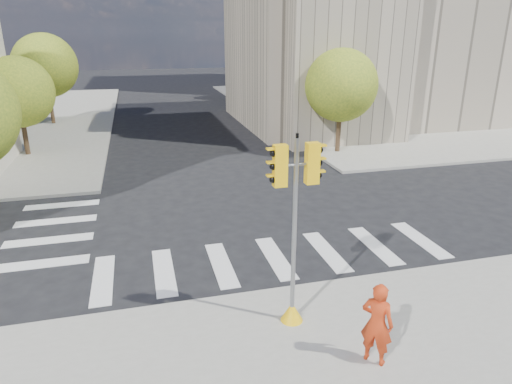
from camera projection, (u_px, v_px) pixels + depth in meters
ground at (262, 233)px, 16.78m from camera, size 160.00×160.00×0.00m
sidewalk_far_right at (386, 105)px, 45.27m from camera, size 28.00×40.00×0.15m
civic_building at (390, 28)px, 35.54m from camera, size 26.00×16.00×19.39m
tree_lw_mid at (18, 92)px, 25.77m from camera, size 4.00×4.00×5.77m
tree_lw_far at (45, 66)px, 34.63m from camera, size 4.80×4.80×6.95m
tree_re_near at (341, 85)px, 26.35m from camera, size 4.20×4.20×6.16m
tree_re_mid at (279, 66)px, 37.19m from camera, size 4.60×4.60×6.66m
tree_re_far at (245, 63)px, 48.29m from camera, size 4.00×4.00×5.88m
lamp_near at (323, 70)px, 29.94m from camera, size 0.35×0.18×8.11m
lamp_far at (265, 59)px, 42.71m from camera, size 0.35×0.18×8.11m
traffic_signal at (294, 247)px, 10.80m from camera, size 1.06×0.56×4.78m
photographer at (377, 324)px, 9.75m from camera, size 0.82×0.82×1.92m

